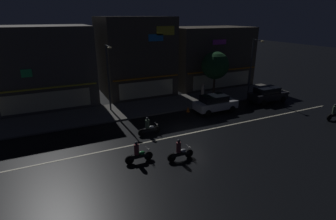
{
  "coord_description": "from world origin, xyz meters",
  "views": [
    {
      "loc": [
        -10.08,
        -16.93,
        9.03
      ],
      "look_at": [
        -0.33,
        3.65,
        0.88
      ],
      "focal_mm": 28.21,
      "sensor_mm": 36.0,
      "label": 1
    }
  ],
  "objects_px": {
    "parked_car_trailing": "(268,94)",
    "motorcycle_following": "(138,153)",
    "motorcycle_lead": "(149,128)",
    "motorcycle_opposite_lane": "(334,113)",
    "streetlamp_west": "(108,72)",
    "motorcycle_trailing_far": "(180,151)",
    "traffic_cone": "(188,109)",
    "parked_car_near_kerb": "(215,103)",
    "pedestrian_on_sidewalk": "(203,92)",
    "streetlamp_mid": "(253,62)"
  },
  "relations": [
    {
      "from": "streetlamp_mid",
      "to": "parked_car_near_kerb",
      "type": "distance_m",
      "value": 8.24
    },
    {
      "from": "motorcycle_lead",
      "to": "traffic_cone",
      "type": "distance_m",
      "value": 6.46
    },
    {
      "from": "streetlamp_west",
      "to": "motorcycle_opposite_lane",
      "type": "xyz_separation_m",
      "value": [
        17.99,
        -10.84,
        -3.33
      ]
    },
    {
      "from": "parked_car_trailing",
      "to": "traffic_cone",
      "type": "height_order",
      "value": "parked_car_trailing"
    },
    {
      "from": "parked_car_trailing",
      "to": "motorcycle_opposite_lane",
      "type": "bearing_deg",
      "value": -77.15
    },
    {
      "from": "motorcycle_trailing_far",
      "to": "parked_car_near_kerb",
      "type": "bearing_deg",
      "value": -139.06
    },
    {
      "from": "streetlamp_mid",
      "to": "parked_car_near_kerb",
      "type": "xyz_separation_m",
      "value": [
        -7.05,
        -2.93,
        -3.11
      ]
    },
    {
      "from": "streetlamp_west",
      "to": "motorcycle_lead",
      "type": "distance_m",
      "value": 7.57
    },
    {
      "from": "traffic_cone",
      "to": "motorcycle_lead",
      "type": "bearing_deg",
      "value": -148.65
    },
    {
      "from": "parked_car_trailing",
      "to": "streetlamp_west",
      "type": "bearing_deg",
      "value": 165.81
    },
    {
      "from": "pedestrian_on_sidewalk",
      "to": "motorcycle_opposite_lane",
      "type": "relative_size",
      "value": 0.94
    },
    {
      "from": "streetlamp_west",
      "to": "motorcycle_trailing_far",
      "type": "height_order",
      "value": "streetlamp_west"
    },
    {
      "from": "motorcycle_following",
      "to": "traffic_cone",
      "type": "distance_m",
      "value": 10.37
    },
    {
      "from": "parked_car_trailing",
      "to": "pedestrian_on_sidewalk",
      "type": "bearing_deg",
      "value": 150.35
    },
    {
      "from": "parked_car_trailing",
      "to": "streetlamp_mid",
      "type": "bearing_deg",
      "value": 90.48
    },
    {
      "from": "parked_car_near_kerb",
      "to": "pedestrian_on_sidewalk",
      "type": "bearing_deg",
      "value": 76.5
    },
    {
      "from": "streetlamp_west",
      "to": "parked_car_near_kerb",
      "type": "distance_m",
      "value": 10.78
    },
    {
      "from": "streetlamp_west",
      "to": "traffic_cone",
      "type": "height_order",
      "value": "streetlamp_west"
    },
    {
      "from": "pedestrian_on_sidewalk",
      "to": "traffic_cone",
      "type": "distance_m",
      "value": 4.36
    },
    {
      "from": "streetlamp_west",
      "to": "motorcycle_following",
      "type": "xyz_separation_m",
      "value": [
        -0.76,
        -10.28,
        -3.33
      ]
    },
    {
      "from": "pedestrian_on_sidewalk",
      "to": "motorcycle_trailing_far",
      "type": "xyz_separation_m",
      "value": [
        -8.46,
        -10.53,
        -0.34
      ]
    },
    {
      "from": "streetlamp_west",
      "to": "parked_car_near_kerb",
      "type": "height_order",
      "value": "streetlamp_west"
    },
    {
      "from": "streetlamp_west",
      "to": "parked_car_trailing",
      "type": "distance_m",
      "value": 17.27
    },
    {
      "from": "parked_car_trailing",
      "to": "motorcycle_lead",
      "type": "xyz_separation_m",
      "value": [
        -15.08,
        -2.48,
        -0.24
      ]
    },
    {
      "from": "motorcycle_opposite_lane",
      "to": "motorcycle_trailing_far",
      "type": "distance_m",
      "value": 16.18
    },
    {
      "from": "pedestrian_on_sidewalk",
      "to": "motorcycle_following",
      "type": "xyz_separation_m",
      "value": [
        -11.03,
        -9.64,
        -0.34
      ]
    },
    {
      "from": "motorcycle_opposite_lane",
      "to": "traffic_cone",
      "type": "relative_size",
      "value": 3.45
    },
    {
      "from": "streetlamp_west",
      "to": "motorcycle_trailing_far",
      "type": "relative_size",
      "value": 3.37
    },
    {
      "from": "parked_car_trailing",
      "to": "traffic_cone",
      "type": "xyz_separation_m",
      "value": [
        -9.58,
        0.87,
        -0.59
      ]
    },
    {
      "from": "streetlamp_mid",
      "to": "motorcycle_following",
      "type": "xyz_separation_m",
      "value": [
        -17.21,
        -8.92,
        -3.35
      ]
    },
    {
      "from": "motorcycle_trailing_far",
      "to": "traffic_cone",
      "type": "xyz_separation_m",
      "value": [
        5.08,
        7.88,
        -0.36
      ]
    },
    {
      "from": "streetlamp_mid",
      "to": "motorcycle_trailing_far",
      "type": "xyz_separation_m",
      "value": [
        -14.63,
        -9.81,
        -3.35
      ]
    },
    {
      "from": "parked_car_near_kerb",
      "to": "parked_car_trailing",
      "type": "relative_size",
      "value": 1.0
    },
    {
      "from": "motorcycle_following",
      "to": "motorcycle_lead",
      "type": "bearing_deg",
      "value": -114.54
    },
    {
      "from": "motorcycle_lead",
      "to": "motorcycle_opposite_lane",
      "type": "height_order",
      "value": "same"
    },
    {
      "from": "parked_car_near_kerb",
      "to": "motorcycle_lead",
      "type": "distance_m",
      "value": 8.35
    },
    {
      "from": "streetlamp_west",
      "to": "traffic_cone",
      "type": "xyz_separation_m",
      "value": [
        6.89,
        -3.3,
        -3.69
      ]
    },
    {
      "from": "parked_car_near_kerb",
      "to": "traffic_cone",
      "type": "bearing_deg",
      "value": 158.39
    },
    {
      "from": "motorcycle_lead",
      "to": "pedestrian_on_sidewalk",
      "type": "bearing_deg",
      "value": 35.08
    },
    {
      "from": "parked_car_trailing",
      "to": "parked_car_near_kerb",
      "type": "bearing_deg",
      "value": -179.01
    },
    {
      "from": "streetlamp_west",
      "to": "motorcycle_following",
      "type": "distance_m",
      "value": 10.83
    },
    {
      "from": "streetlamp_mid",
      "to": "parked_car_near_kerb",
      "type": "relative_size",
      "value": 1.5
    },
    {
      "from": "traffic_cone",
      "to": "motorcycle_opposite_lane",
      "type": "bearing_deg",
      "value": -34.2
    },
    {
      "from": "streetlamp_mid",
      "to": "motorcycle_trailing_far",
      "type": "height_order",
      "value": "streetlamp_mid"
    },
    {
      "from": "motorcycle_lead",
      "to": "traffic_cone",
      "type": "xyz_separation_m",
      "value": [
        5.51,
        3.35,
        -0.36
      ]
    },
    {
      "from": "parked_car_near_kerb",
      "to": "parked_car_trailing",
      "type": "bearing_deg",
      "value": 0.99
    },
    {
      "from": "streetlamp_mid",
      "to": "parked_car_trailing",
      "type": "distance_m",
      "value": 4.19
    },
    {
      "from": "parked_car_trailing",
      "to": "motorcycle_following",
      "type": "bearing_deg",
      "value": -160.45
    },
    {
      "from": "motorcycle_opposite_lane",
      "to": "motorcycle_following",
      "type": "bearing_deg",
      "value": -7.15
    },
    {
      "from": "streetlamp_west",
      "to": "traffic_cone",
      "type": "relative_size",
      "value": 11.64
    }
  ]
}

